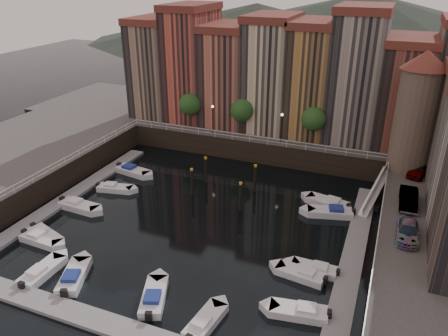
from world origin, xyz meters
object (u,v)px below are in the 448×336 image
at_px(corner_tower, 417,111).
at_px(boat_left_1, 44,235).
at_px(boat_left_2, 79,206).
at_px(car_b, 408,199).
at_px(mooring_pilings, 223,182).
at_px(gangway, 376,189).
at_px(car_a, 419,170).
at_px(boat_left_0, 41,239).
at_px(car_c, 407,232).

bearing_deg(corner_tower, boat_left_1, -143.84).
height_order(boat_left_2, car_b, car_b).
xyz_separation_m(boat_left_1, boat_left_2, (-0.65, 6.00, 0.04)).
height_order(corner_tower, mooring_pilings, corner_tower).
xyz_separation_m(gangway, boat_left_2, (-30.58, -13.50, -1.52)).
height_order(corner_tower, car_a, corner_tower).
height_order(mooring_pilings, boat_left_2, mooring_pilings).
height_order(gangway, boat_left_0, gangway).
xyz_separation_m(mooring_pilings, car_c, (20.17, -6.74, 2.02)).
bearing_deg(car_c, boat_left_0, -164.82).
bearing_deg(car_b, mooring_pilings, 176.56).
height_order(boat_left_0, car_c, car_c).
xyz_separation_m(boat_left_0, boat_left_2, (-0.84, 6.72, 0.03)).
bearing_deg(car_c, boat_left_2, -176.19).
bearing_deg(gangway, corner_tower, 57.20).
relative_size(mooring_pilings, boat_left_0, 1.48).
relative_size(boat_left_1, car_c, 1.02).
height_order(gangway, boat_left_1, gangway).
relative_size(mooring_pilings, boat_left_2, 1.35).
relative_size(boat_left_2, car_b, 1.10).
distance_m(car_a, car_c, 13.98).
distance_m(corner_tower, mooring_pilings, 23.24).
xyz_separation_m(boat_left_2, car_b, (33.80, 8.75, 3.38)).
distance_m(boat_left_2, car_c, 34.11).
distance_m(mooring_pilings, car_c, 21.36).
bearing_deg(boat_left_1, corner_tower, 54.29).
bearing_deg(gangway, boat_left_1, -146.92).
distance_m(corner_tower, gangway, 9.86).
bearing_deg(boat_left_1, car_c, 32.65).
relative_size(car_a, car_b, 0.90).
relative_size(gangway, mooring_pilings, 1.20).
xyz_separation_m(boat_left_1, car_a, (34.12, 22.55, 3.36)).
xyz_separation_m(corner_tower, car_a, (1.29, -1.45, -6.47)).
xyz_separation_m(corner_tower, boat_left_0, (-32.64, -24.71, -9.83)).
xyz_separation_m(corner_tower, car_b, (0.31, -9.25, -6.42)).
bearing_deg(gangway, mooring_pilings, -166.18).
distance_m(car_b, car_c, 6.15).
xyz_separation_m(boat_left_1, car_c, (33.20, 8.60, 3.31)).
xyz_separation_m(mooring_pilings, car_b, (20.11, -0.59, 2.12)).
height_order(car_b, car_c, car_b).
bearing_deg(gangway, car_c, -73.31).
relative_size(corner_tower, gangway, 1.66).
height_order(mooring_pilings, car_b, car_b).
distance_m(boat_left_0, car_c, 34.46).
height_order(corner_tower, boat_left_0, corner_tower).
xyz_separation_m(gangway, car_b, (3.21, -4.75, 1.85)).
xyz_separation_m(boat_left_2, car_a, (34.77, 16.54, 3.33)).
relative_size(gangway, boat_left_1, 1.76).
height_order(corner_tower, boat_left_1, corner_tower).
distance_m(boat_left_0, boat_left_1, 0.74).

